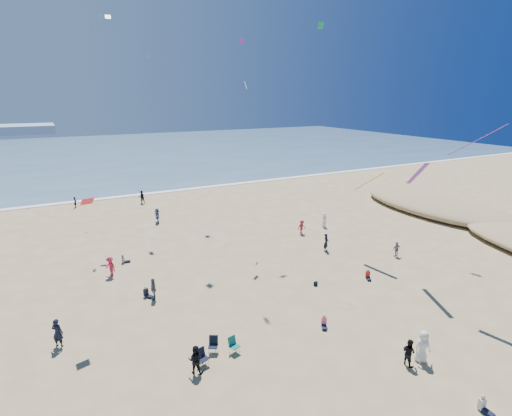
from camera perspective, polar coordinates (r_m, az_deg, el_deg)
ground at (r=23.23m, az=5.37°, el=-22.95°), size 220.00×220.00×0.00m
ocean at (r=111.38m, az=-22.75°, el=7.13°), size 220.00×100.00×0.06m
surf_line at (r=62.52m, az=-17.88°, el=1.65°), size 220.00×1.20×0.08m
standing_flyers at (r=33.90m, az=-2.59°, el=-7.95°), size 36.21×47.82×1.90m
seated_group at (r=29.37m, az=1.70°, el=-12.88°), size 18.07×26.79×0.84m
chair_cluster at (r=24.32m, az=-5.56°, el=-19.47°), size 2.74×1.58×1.00m
white_tote at (r=24.31m, az=-8.02°, el=-20.45°), size 0.35×0.20×0.40m
black_backpack at (r=24.85m, az=-8.58°, el=-19.60°), size 0.30×0.22×0.38m
navy_bag at (r=32.43m, az=8.51°, el=-10.63°), size 0.28×0.18×0.34m
kites_aloft at (r=33.75m, az=5.51°, el=17.24°), size 49.15×43.89×29.13m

